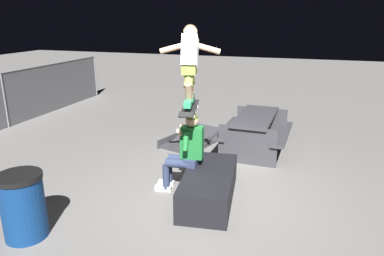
{
  "coord_description": "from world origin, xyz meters",
  "views": [
    {
      "loc": [
        -4.72,
        -1.4,
        2.66
      ],
      "look_at": [
        0.2,
        0.22,
        1.04
      ],
      "focal_mm": 33.53,
      "sensor_mm": 36.0,
      "label": 1
    }
  ],
  "objects": [
    {
      "name": "kicker_ramp",
      "position": [
        2.28,
        0.92,
        0.06
      ],
      "size": [
        1.43,
        1.16,
        0.38
      ],
      "color": "#38383D",
      "rests_on": "ground"
    },
    {
      "name": "skateboard",
      "position": [
        0.15,
        0.24,
        1.36
      ],
      "size": [
        1.04,
        0.41,
        0.13
      ],
      "color": "black"
    },
    {
      "name": "picnic_table_back",
      "position": [
        2.31,
        -0.45,
        0.5
      ],
      "size": [
        1.74,
        1.4,
        0.75
      ],
      "color": "#38383D",
      "rests_on": "ground"
    },
    {
      "name": "skater_airborne",
      "position": [
        0.21,
        0.26,
        2.05
      ],
      "size": [
        0.64,
        0.88,
        1.12
      ],
      "color": "#2D9E66"
    },
    {
      "name": "ledge_box_main",
      "position": [
        0.01,
        -0.12,
        0.22
      ],
      "size": [
        1.7,
        0.91,
        0.44
      ],
      "primitive_type": "cube",
      "rotation": [
        0.0,
        0.0,
        0.13
      ],
      "color": "black",
      "rests_on": "ground"
    },
    {
      "name": "trash_bin",
      "position": [
        -1.64,
        1.81,
        0.43
      ],
      "size": [
        0.55,
        0.55,
        0.85
      ],
      "color": "navy",
      "rests_on": "ground"
    },
    {
      "name": "person_sitting_on_ledge",
      "position": [
        0.19,
        0.32,
        0.7
      ],
      "size": [
        0.6,
        0.77,
        1.28
      ],
      "color": "#2D3856",
      "rests_on": "ground"
    },
    {
      "name": "ground_plane",
      "position": [
        0.0,
        0.0,
        0.0
      ],
      "size": [
        40.0,
        40.0,
        0.0
      ],
      "primitive_type": "plane",
      "color": "slate"
    }
  ]
}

